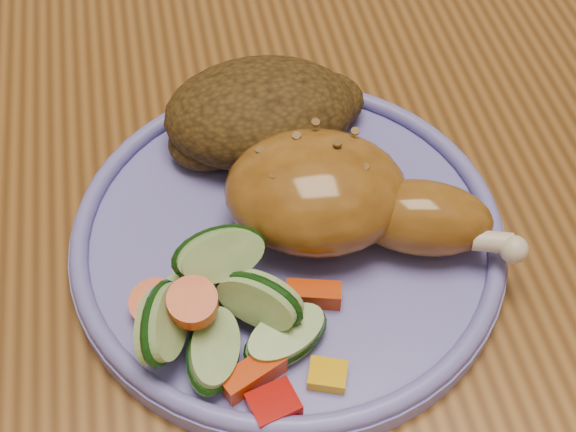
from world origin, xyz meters
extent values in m
cube|color=brown|center=(0.00, 0.00, 0.73)|extent=(0.90, 1.40, 0.04)
cylinder|color=#4C2D16|center=(-0.18, 0.37, 0.21)|extent=(0.04, 0.04, 0.41)
cylinder|color=#4C2D16|center=(-0.18, 0.73, 0.21)|extent=(0.04, 0.04, 0.41)
cylinder|color=#4C2D16|center=(0.18, 0.37, 0.21)|extent=(0.04, 0.04, 0.41)
cylinder|color=#4C2D16|center=(0.18, 0.73, 0.21)|extent=(0.04, 0.04, 0.41)
cylinder|color=#6A67C1|center=(-0.09, -0.15, 0.76)|extent=(0.24, 0.24, 0.01)
torus|color=#6A67C1|center=(-0.09, -0.15, 0.77)|extent=(0.24, 0.24, 0.01)
ellipsoid|color=brown|center=(-0.07, -0.14, 0.79)|extent=(0.11, 0.10, 0.05)
ellipsoid|color=brown|center=(-0.02, -0.17, 0.78)|extent=(0.08, 0.06, 0.04)
sphere|color=beige|center=(0.02, -0.19, 0.78)|extent=(0.01, 0.01, 0.01)
ellipsoid|color=#453011|center=(-0.09, -0.07, 0.78)|extent=(0.11, 0.08, 0.05)
ellipsoid|color=#453011|center=(-0.05, -0.06, 0.78)|extent=(0.06, 0.04, 0.03)
ellipsoid|color=#453011|center=(-0.12, -0.08, 0.77)|extent=(0.05, 0.04, 0.02)
cube|color=#A50A05|center=(-0.11, -0.25, 0.77)|extent=(0.03, 0.02, 0.01)
cube|color=#E5A507|center=(-0.09, -0.24, 0.77)|extent=(0.02, 0.02, 0.01)
cube|color=#DB4007|center=(-0.08, -0.19, 0.77)|extent=(0.03, 0.02, 0.01)
cylinder|color=#DB4007|center=(-0.16, -0.18, 0.77)|extent=(0.03, 0.03, 0.02)
cube|color=#DB4007|center=(-0.12, -0.23, 0.77)|extent=(0.03, 0.02, 0.01)
cylinder|color=#DB4007|center=(-0.14, -0.20, 0.79)|extent=(0.02, 0.03, 0.01)
cylinder|color=#A4C27E|center=(-0.13, -0.18, 0.79)|extent=(0.05, 0.05, 0.04)
cylinder|color=#A4C27E|center=(-0.16, -0.20, 0.78)|extent=(0.04, 0.05, 0.04)
cylinder|color=#A4C27E|center=(-0.11, -0.20, 0.78)|extent=(0.05, 0.05, 0.04)
cylinder|color=#A4C27E|center=(-0.15, -0.18, 0.77)|extent=(0.06, 0.06, 0.02)
cylinder|color=#A4C27E|center=(-0.10, -0.22, 0.77)|extent=(0.06, 0.06, 0.02)
cylinder|color=#A4C27E|center=(-0.14, -0.22, 0.77)|extent=(0.05, 0.05, 0.02)
cylinder|color=#A4C27E|center=(-0.13, -0.18, 0.79)|extent=(0.05, 0.05, 0.04)
camera|label=1|loc=(-0.14, -0.41, 1.11)|focal=50.00mm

